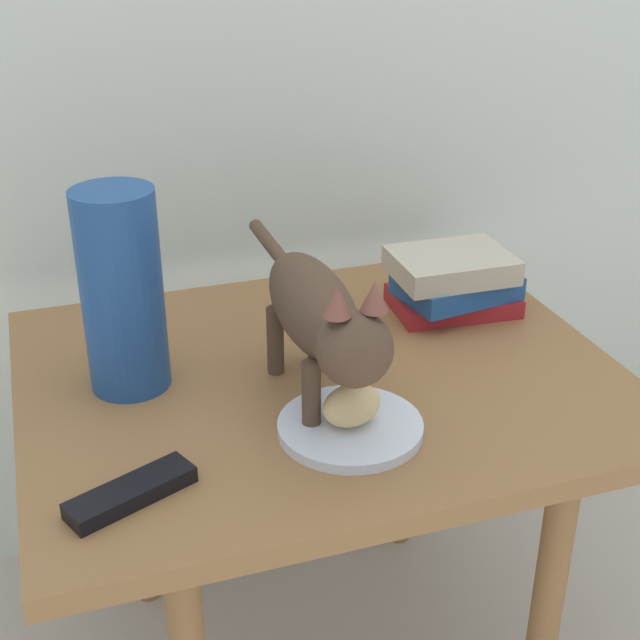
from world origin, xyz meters
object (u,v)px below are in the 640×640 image
(cat, at_px, (320,316))
(tv_remote, at_px, (131,492))
(side_table, at_px, (320,413))
(book_stack, at_px, (453,282))
(bread_roll, at_px, (352,405))
(green_vase, at_px, (122,292))
(plate, at_px, (350,427))

(cat, height_order, tv_remote, cat)
(side_table, distance_m, book_stack, 0.31)
(book_stack, bearing_deg, bread_roll, -134.94)
(book_stack, relative_size, green_vase, 0.74)
(side_table, height_order, bread_roll, bread_roll)
(bread_roll, relative_size, green_vase, 0.29)
(cat, bearing_deg, book_stack, 34.91)
(bread_roll, relative_size, tv_remote, 0.53)
(bread_roll, xyz_separation_m, book_stack, (0.27, 0.27, 0.01))
(plate, bearing_deg, green_vase, 139.64)
(side_table, xyz_separation_m, book_stack, (0.26, 0.11, 0.12))
(green_vase, height_order, tv_remote, green_vase)
(book_stack, relative_size, tv_remote, 1.37)
(bread_roll, relative_size, cat, 0.17)
(plate, height_order, cat, cat)
(side_table, bearing_deg, tv_remote, -144.43)
(plate, bearing_deg, bread_roll, 21.54)
(cat, bearing_deg, plate, -77.09)
(side_table, xyz_separation_m, green_vase, (-0.26, 0.05, 0.21))
(bread_roll, bearing_deg, cat, 104.40)
(side_table, relative_size, bread_roll, 10.40)
(book_stack, height_order, green_vase, green_vase)
(side_table, bearing_deg, green_vase, 169.42)
(green_vase, bearing_deg, plate, -40.36)
(cat, relative_size, book_stack, 2.33)
(cat, xyz_separation_m, book_stack, (0.29, 0.20, -0.08))
(book_stack, bearing_deg, green_vase, -172.70)
(side_table, height_order, book_stack, book_stack)
(book_stack, bearing_deg, cat, -145.09)
(tv_remote, bearing_deg, plate, -13.18)
(side_table, relative_size, cat, 1.74)
(book_stack, height_order, tv_remote, book_stack)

